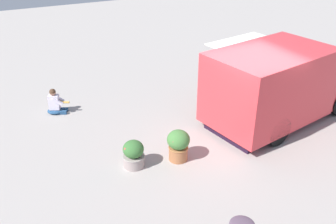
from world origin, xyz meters
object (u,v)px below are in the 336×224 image
Objects in this scene: food_truck at (281,85)px; planter_flowering_far at (178,144)px; person_customer at (55,104)px; planter_flowering_near at (134,154)px.

planter_flowering_far is at bearing -80.46° from food_truck.
food_truck is 6.46× the size of person_customer.
planter_flowering_far reaches higher than planter_flowering_near.
planter_flowering_far is (0.65, -3.89, -0.65)m from food_truck.
person_customer is 0.99× the size of planter_flowering_far.
person_customer is at bearing -118.62° from food_truck.
food_truck is 7.39× the size of planter_flowering_near.
food_truck reaches higher than planter_flowering_far.
person_customer is (-3.41, -6.25, -0.80)m from food_truck.
planter_flowering_near is (3.83, 1.21, 0.05)m from person_customer.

